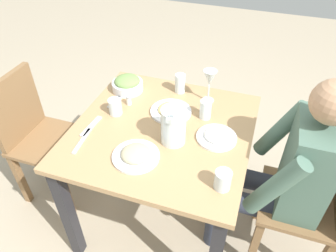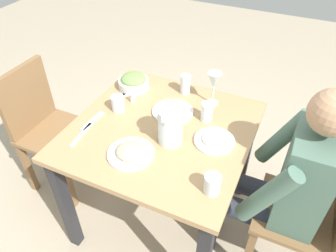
# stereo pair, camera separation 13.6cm
# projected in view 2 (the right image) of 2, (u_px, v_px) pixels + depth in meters

# --- Properties ---
(ground_plane) EXTENTS (8.00, 8.00, 0.00)m
(ground_plane) POSITION_uv_depth(u_px,v_px,m) (163.00, 213.00, 2.12)
(ground_plane) COLOR tan
(dining_table) EXTENTS (0.91, 0.91, 0.75)m
(dining_table) POSITION_uv_depth(u_px,v_px,m) (162.00, 146.00, 1.72)
(dining_table) COLOR tan
(dining_table) RESTS_ON ground_plane
(chair_near) EXTENTS (0.40, 0.40, 0.88)m
(chair_near) POSITION_uv_depth(u_px,v_px,m) (318.00, 213.00, 1.54)
(chair_near) COLOR olive
(chair_near) RESTS_ON ground_plane
(chair_far) EXTENTS (0.40, 0.40, 0.88)m
(chair_far) POSITION_uv_depth(u_px,v_px,m) (45.00, 124.00, 2.06)
(chair_far) COLOR olive
(chair_far) RESTS_ON ground_plane
(diner_near) EXTENTS (0.48, 0.53, 1.18)m
(diner_near) POSITION_uv_depth(u_px,v_px,m) (282.00, 180.00, 1.51)
(diner_near) COLOR #4C6B5B
(diner_near) RESTS_ON ground_plane
(water_pitcher) EXTENTS (0.16, 0.12, 0.19)m
(water_pitcher) POSITION_uv_depth(u_px,v_px,m) (170.00, 126.00, 1.50)
(water_pitcher) COLOR silver
(water_pitcher) RESTS_ON dining_table
(salad_bowl) EXTENTS (0.18, 0.18, 0.09)m
(salad_bowl) POSITION_uv_depth(u_px,v_px,m) (134.00, 82.00, 1.90)
(salad_bowl) COLOR white
(salad_bowl) RESTS_ON dining_table
(plate_yoghurt) EXTENTS (0.20, 0.20, 0.04)m
(plate_yoghurt) POSITION_uv_depth(u_px,v_px,m) (214.00, 140.00, 1.55)
(plate_yoghurt) COLOR white
(plate_yoghurt) RESTS_ON dining_table
(plate_fries) EXTENTS (0.22, 0.22, 0.04)m
(plate_fries) POSITION_uv_depth(u_px,v_px,m) (173.00, 111.00, 1.73)
(plate_fries) COLOR white
(plate_fries) RESTS_ON dining_table
(plate_beans) EXTENTS (0.22, 0.22, 0.05)m
(plate_beans) POSITION_uv_depth(u_px,v_px,m) (131.00, 152.00, 1.48)
(plate_beans) COLOR white
(plate_beans) RESTS_ON dining_table
(water_glass_far_right) EXTENTS (0.06, 0.06, 0.11)m
(water_glass_far_right) POSITION_uv_depth(u_px,v_px,m) (186.00, 84.00, 1.85)
(water_glass_far_right) COLOR silver
(water_glass_far_right) RESTS_ON dining_table
(water_glass_far_left) EXTENTS (0.06, 0.06, 0.11)m
(water_glass_far_left) POSITION_uv_depth(u_px,v_px,m) (207.00, 112.00, 1.66)
(water_glass_far_left) COLOR silver
(water_glass_far_left) RESTS_ON dining_table
(water_glass_near_right) EXTENTS (0.07, 0.07, 0.09)m
(water_glass_near_right) POSITION_uv_depth(u_px,v_px,m) (118.00, 103.00, 1.73)
(water_glass_near_right) COLOR silver
(water_glass_near_right) RESTS_ON dining_table
(water_glass_near_left) EXTENTS (0.07, 0.07, 0.09)m
(water_glass_near_left) POSITION_uv_depth(u_px,v_px,m) (212.00, 184.00, 1.30)
(water_glass_near_left) COLOR silver
(water_glass_near_left) RESTS_ON dining_table
(wine_glass) EXTENTS (0.08, 0.08, 0.20)m
(wine_glass) POSITION_uv_depth(u_px,v_px,m) (214.00, 82.00, 1.71)
(wine_glass) COLOR silver
(wine_glass) RESTS_ON dining_table
(salt_shaker) EXTENTS (0.03, 0.03, 0.05)m
(salt_shaker) POSITION_uv_depth(u_px,v_px,m) (133.00, 98.00, 1.80)
(salt_shaker) COLOR white
(salt_shaker) RESTS_ON dining_table
(fork_near) EXTENTS (0.17, 0.04, 0.01)m
(fork_near) POSITION_uv_depth(u_px,v_px,m) (122.00, 97.00, 1.85)
(fork_near) COLOR silver
(fork_near) RESTS_ON dining_table
(knife_near) EXTENTS (0.19, 0.03, 0.01)m
(knife_near) POSITION_uv_depth(u_px,v_px,m) (81.00, 135.00, 1.59)
(knife_near) COLOR silver
(knife_near) RESTS_ON dining_table
(fork_far) EXTENTS (0.17, 0.04, 0.01)m
(fork_far) POSITION_uv_depth(u_px,v_px,m) (93.00, 121.00, 1.68)
(fork_far) COLOR silver
(fork_far) RESTS_ON dining_table
(knife_far) EXTENTS (0.19, 0.03, 0.01)m
(knife_far) POSITION_uv_depth(u_px,v_px,m) (130.00, 90.00, 1.91)
(knife_far) COLOR silver
(knife_far) RESTS_ON dining_table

